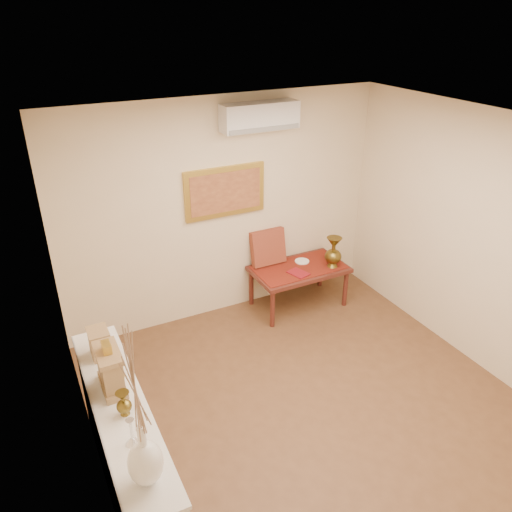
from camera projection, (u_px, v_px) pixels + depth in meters
floor at (323, 420)px, 4.78m from camera, size 4.50×4.50×0.00m
ceiling at (345, 139)px, 3.56m from camera, size 4.50×4.50×0.00m
wall_back at (225, 211)px, 5.96m from camera, size 4.00×0.02×2.70m
wall_left at (86, 371)px, 3.37m from camera, size 0.02×4.50×2.70m
wall_right at (499, 252)px, 4.97m from camera, size 0.02×4.50×2.70m
white_vase at (138, 411)px, 2.77m from camera, size 0.21×0.21×1.13m
candlestick at (131, 432)px, 3.24m from camera, size 0.10×0.10×0.20m
brass_urn_small at (123, 400)px, 3.46m from camera, size 0.11×0.11×0.25m
table_cloth at (299, 267)px, 6.37m from camera, size 1.14×0.59×0.01m
brass_urn_tall at (334, 249)px, 6.28m from camera, size 0.22×0.22×0.49m
plate at (302, 261)px, 6.50m from camera, size 0.19×0.19×0.01m
menu at (298, 273)px, 6.21m from camera, size 0.25×0.29×0.01m
cushion at (268, 247)px, 6.36m from camera, size 0.46×0.19×0.47m
display_ledge at (127, 452)px, 3.82m from camera, size 0.37×2.02×0.98m
mantel_clock at (110, 369)px, 3.68m from camera, size 0.17×0.36×0.41m
wooden_chest at (100, 343)px, 4.05m from camera, size 0.16×0.21×0.24m
low_table at (299, 272)px, 6.40m from camera, size 1.20×0.70×0.55m
painting at (225, 192)px, 5.83m from camera, size 1.00×0.06×0.60m
ac_unit at (260, 116)px, 5.52m from camera, size 0.90×0.25×0.30m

